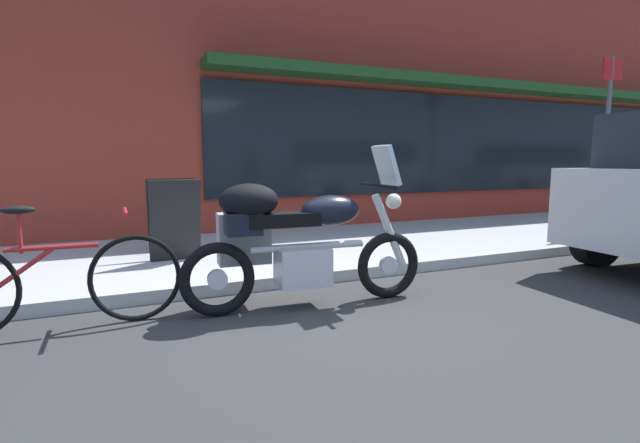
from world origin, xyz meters
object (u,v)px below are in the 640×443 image
at_px(parking_sign_pole, 607,130).
at_px(touring_motorcycle, 292,238).
at_px(parked_bicycle, 54,281).
at_px(sandwich_board_sign, 174,219).

bearing_deg(parking_sign_pole, touring_motorcycle, -166.72).
height_order(parked_bicycle, sandwich_board_sign, sandwich_board_sign).
distance_m(parked_bicycle, parking_sign_pole, 7.89).
bearing_deg(parked_bicycle, parking_sign_pole, 8.98).
xyz_separation_m(sandwich_board_sign, parking_sign_pole, (6.60, -0.47, 1.14)).
xyz_separation_m(parked_bicycle, sandwich_board_sign, (1.07, 1.68, 0.21)).
distance_m(touring_motorcycle, sandwich_board_sign, 1.99).
relative_size(parked_bicycle, sandwich_board_sign, 1.94).
xyz_separation_m(touring_motorcycle, sandwich_board_sign, (-0.71, 1.86, -0.01)).
bearing_deg(sandwich_board_sign, parking_sign_pole, -4.04).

